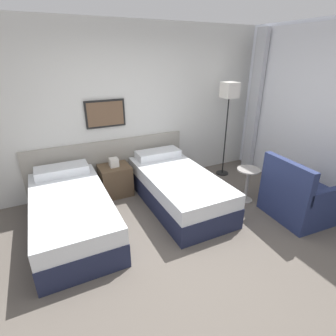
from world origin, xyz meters
TOP-DOWN VIEW (x-y plane):
  - ground_plane at (0.00, 0.00)m, footprint 16.00×16.00m
  - wall_headboard at (-0.03, 2.07)m, footprint 10.00×0.10m
  - bed_near_door at (-1.23, 1.02)m, footprint 0.96×1.98m
  - bed_near_window at (0.37, 1.02)m, footprint 0.96×1.98m
  - nightstand at (-0.43, 1.74)m, footprint 0.50×0.44m
  - floor_lamp at (1.71, 1.61)m, footprint 0.26×0.26m
  - side_table at (1.40, 0.59)m, footprint 0.36×0.36m
  - armchair at (1.77, -0.08)m, footprint 0.86×0.89m

SIDE VIEW (x-z plane):
  - ground_plane at x=0.00m, z-range 0.00..0.00m
  - nightstand at x=-0.43m, z-range -0.06..0.59m
  - bed_near_door at x=-1.23m, z-range -0.06..0.60m
  - bed_near_window at x=0.37m, z-range -0.06..0.60m
  - armchair at x=1.77m, z-range -0.17..0.75m
  - side_table at x=1.40m, z-range 0.10..0.66m
  - wall_headboard at x=-0.03m, z-range -0.05..2.65m
  - floor_lamp at x=1.71m, z-range 0.62..2.38m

